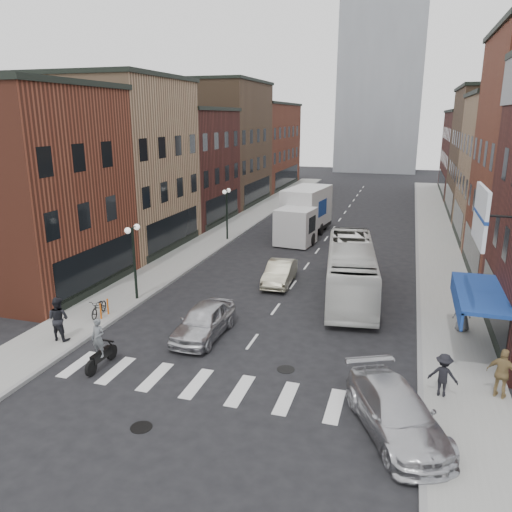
% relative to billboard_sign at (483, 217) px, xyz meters
% --- Properties ---
extents(ground, '(160.00, 160.00, 0.00)m').
position_rel_billboard_sign_xyz_m(ground, '(-8.59, -0.50, -6.13)').
color(ground, black).
rests_on(ground, ground).
extents(sidewalk_left, '(3.00, 74.00, 0.15)m').
position_rel_billboard_sign_xyz_m(sidewalk_left, '(-17.09, 21.50, -6.06)').
color(sidewalk_left, gray).
rests_on(sidewalk_left, ground).
extents(sidewalk_right, '(3.00, 74.00, 0.15)m').
position_rel_billboard_sign_xyz_m(sidewalk_right, '(-0.09, 21.50, -6.06)').
color(sidewalk_right, gray).
rests_on(sidewalk_right, ground).
extents(curb_left, '(0.20, 74.00, 0.16)m').
position_rel_billboard_sign_xyz_m(curb_left, '(-15.59, 21.50, -6.13)').
color(curb_left, gray).
rests_on(curb_left, ground).
extents(curb_right, '(0.20, 74.00, 0.16)m').
position_rel_billboard_sign_xyz_m(curb_right, '(-1.59, 21.50, -6.13)').
color(curb_right, gray).
rests_on(curb_right, ground).
extents(crosswalk_stripes, '(12.00, 2.20, 0.01)m').
position_rel_billboard_sign_xyz_m(crosswalk_stripes, '(-8.59, -3.50, -6.13)').
color(crosswalk_stripes, silver).
rests_on(crosswalk_stripes, ground).
extents(bldg_left_near, '(10.30, 9.20, 11.30)m').
position_rel_billboard_sign_xyz_m(bldg_left_near, '(-23.58, 4.00, -0.48)').
color(bldg_left_near, brown).
rests_on(bldg_left_near, ground).
extents(bldg_left_mid_a, '(10.30, 10.20, 12.30)m').
position_rel_billboard_sign_xyz_m(bldg_left_mid_a, '(-23.58, 13.50, 0.02)').
color(bldg_left_mid_a, '#A47C5A').
rests_on(bldg_left_mid_a, ground).
extents(bldg_left_mid_b, '(10.30, 10.20, 10.30)m').
position_rel_billboard_sign_xyz_m(bldg_left_mid_b, '(-23.58, 23.50, -0.98)').
color(bldg_left_mid_b, '#3F1A16').
rests_on(bldg_left_mid_b, ground).
extents(bldg_left_far_a, '(10.30, 12.20, 13.30)m').
position_rel_billboard_sign_xyz_m(bldg_left_far_a, '(-23.58, 34.50, 0.52)').
color(bldg_left_far_a, brown).
rests_on(bldg_left_far_a, ground).
extents(bldg_left_far_b, '(10.30, 16.20, 11.30)m').
position_rel_billboard_sign_xyz_m(bldg_left_far_b, '(-23.58, 48.50, -0.48)').
color(bldg_left_far_b, brown).
rests_on(bldg_left_far_b, ground).
extents(bldg_right_far_a, '(10.30, 12.20, 12.30)m').
position_rel_billboard_sign_xyz_m(bldg_right_far_a, '(6.41, 34.50, 0.02)').
color(bldg_right_far_a, brown).
rests_on(bldg_right_far_a, ground).
extents(bldg_right_far_b, '(10.30, 16.20, 10.30)m').
position_rel_billboard_sign_xyz_m(bldg_right_far_b, '(6.41, 48.50, -0.98)').
color(bldg_right_far_b, '#3F1A16').
rests_on(bldg_right_far_b, ground).
extents(awning_blue, '(1.80, 5.00, 0.78)m').
position_rel_billboard_sign_xyz_m(awning_blue, '(0.34, 2.00, -3.50)').
color(awning_blue, navy).
rests_on(awning_blue, ground).
extents(billboard_sign, '(1.52, 3.00, 3.70)m').
position_rel_billboard_sign_xyz_m(billboard_sign, '(0.00, 0.00, 0.00)').
color(billboard_sign, black).
rests_on(billboard_sign, ground).
extents(distant_tower, '(14.00, 14.00, 50.00)m').
position_rel_billboard_sign_xyz_m(distant_tower, '(-8.59, 77.50, 18.87)').
color(distant_tower, '#9399A0').
rests_on(distant_tower, ground).
extents(streetlamp_near, '(0.32, 1.22, 4.11)m').
position_rel_billboard_sign_xyz_m(streetlamp_near, '(-15.99, 3.50, -3.22)').
color(streetlamp_near, black).
rests_on(streetlamp_near, ground).
extents(streetlamp_far, '(0.32, 1.22, 4.11)m').
position_rel_billboard_sign_xyz_m(streetlamp_far, '(-15.99, 17.50, -3.22)').
color(streetlamp_far, black).
rests_on(streetlamp_far, ground).
extents(bike_rack, '(0.08, 0.68, 0.80)m').
position_rel_billboard_sign_xyz_m(bike_rack, '(-16.19, 0.80, -5.58)').
color(bike_rack, '#D8590C').
rests_on(bike_rack, sidewalk_left).
extents(box_truck, '(3.44, 9.16, 3.86)m').
position_rel_billboard_sign_xyz_m(box_truck, '(-10.52, 20.66, -4.22)').
color(box_truck, silver).
rests_on(box_truck, ground).
extents(motorcycle_rider, '(0.58, 2.02, 2.06)m').
position_rel_billboard_sign_xyz_m(motorcycle_rider, '(-13.56, -3.47, -5.17)').
color(motorcycle_rider, black).
rests_on(motorcycle_rider, ground).
extents(transit_bus, '(3.81, 10.70, 2.92)m').
position_rel_billboard_sign_xyz_m(transit_bus, '(-5.22, 7.76, -4.68)').
color(transit_bus, silver).
rests_on(transit_bus, ground).
extents(sedan_left_near, '(1.83, 4.40, 1.49)m').
position_rel_billboard_sign_xyz_m(sedan_left_near, '(-10.81, 0.40, -5.39)').
color(sedan_left_near, silver).
rests_on(sedan_left_near, ground).
extents(sedan_left_far, '(1.60, 4.14, 1.35)m').
position_rel_billboard_sign_xyz_m(sedan_left_far, '(-9.39, 8.47, -5.46)').
color(sedan_left_far, beige).
rests_on(sedan_left_far, ground).
extents(curb_car, '(3.98, 5.37, 1.45)m').
position_rel_billboard_sign_xyz_m(curb_car, '(-2.38, -4.44, -5.41)').
color(curb_car, silver).
rests_on(curb_car, ground).
extents(parked_bicycle, '(0.87, 1.72, 0.86)m').
position_rel_billboard_sign_xyz_m(parked_bicycle, '(-16.50, 0.84, -5.55)').
color(parked_bicycle, black).
rests_on(parked_bicycle, sidewalk_left).
extents(ped_left_solo, '(0.96, 0.57, 1.94)m').
position_rel_billboard_sign_xyz_m(ped_left_solo, '(-16.56, -2.01, -5.01)').
color(ped_left_solo, black).
rests_on(ped_left_solo, sidewalk_left).
extents(ped_right_a, '(1.07, 0.66, 1.55)m').
position_rel_billboard_sign_xyz_m(ped_right_a, '(-0.91, -1.95, -5.21)').
color(ped_right_a, black).
rests_on(ped_right_a, sidewalk_right).
extents(ped_right_b, '(1.17, 0.90, 1.79)m').
position_rel_billboard_sign_xyz_m(ped_right_b, '(1.01, -1.50, -5.09)').
color(ped_right_b, olive).
rests_on(ped_right_b, sidewalk_right).
extents(ped_right_c, '(0.97, 0.80, 1.71)m').
position_rel_billboard_sign_xyz_m(ped_right_c, '(0.24, 4.12, -5.13)').
color(ped_right_c, '#55575C').
rests_on(ped_right_c, sidewalk_right).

